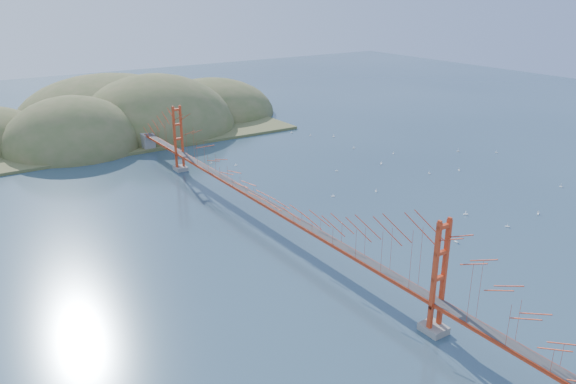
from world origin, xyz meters
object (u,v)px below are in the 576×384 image
bridge (267,178)px  sailboat_1 (333,196)px  sailboat_0 (376,191)px  sailboat_2 (466,214)px

bridge → sailboat_1: 16.58m
sailboat_0 → sailboat_2: bearing=-73.7°
sailboat_0 → sailboat_1: (-7.17, 2.02, 0.01)m
sailboat_0 → sailboat_1: sailboat_1 is taller
bridge → sailboat_1: size_ratio=152.15×
sailboat_2 → bridge: bearing=154.4°
sailboat_2 → sailboat_0: sailboat_2 is taller
sailboat_2 → sailboat_0: size_ratio=1.30×
sailboat_2 → sailboat_0: (-4.24, 14.46, -0.02)m
sailboat_2 → sailboat_1: size_ratio=1.20×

